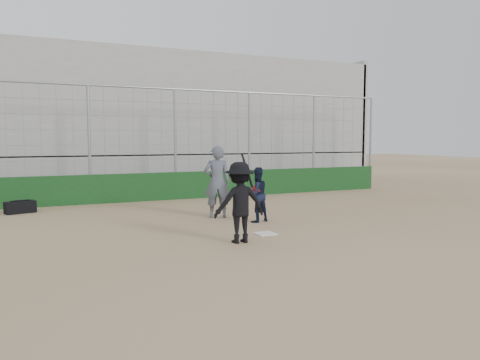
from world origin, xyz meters
name	(u,v)px	position (x,y,z in m)	size (l,w,h in m)	color
ground	(265,234)	(0.00, 0.00, 0.00)	(90.00, 90.00, 0.00)	olive
home_plate	(265,234)	(0.00, 0.00, 0.01)	(0.44, 0.44, 0.02)	white
backstop	(176,173)	(0.00, 7.00, 0.96)	(18.10, 0.25, 4.04)	#123B16
bleachers	(143,123)	(0.00, 11.95, 2.92)	(20.25, 6.70, 6.98)	#959595
batter_at_plate	(240,202)	(-0.91, -0.53, 0.86)	(1.14, 0.79, 1.88)	black
catcher_crouched	(257,203)	(0.54, 1.48, 0.50)	(0.83, 0.73, 1.01)	black
umpire	(217,185)	(-0.14, 2.61, 0.91)	(0.74, 0.48, 1.82)	#4F5664
equipment_bag	(20,207)	(-5.17, 5.78, 0.18)	(0.91, 0.60, 0.40)	black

